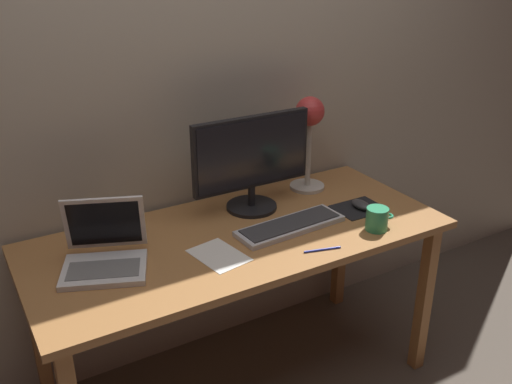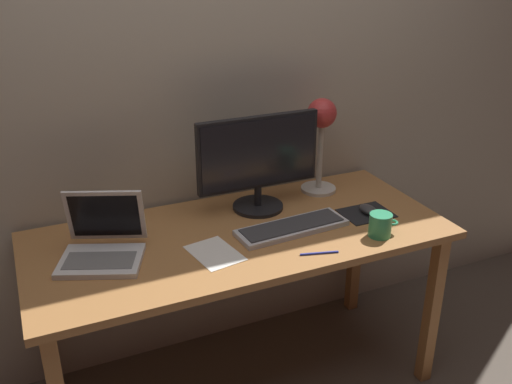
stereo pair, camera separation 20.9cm
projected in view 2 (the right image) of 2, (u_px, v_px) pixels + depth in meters
The scene contains 12 objects.
ground_plane at pixel (242, 383), 2.49m from camera, with size 4.80×4.80×0.00m, color brown.
back_wall at pixel (200, 66), 2.30m from camera, with size 4.80×0.06×2.60m, color #B2A893.
desk at pixel (240, 250), 2.23m from camera, with size 1.60×0.70×0.74m.
monitor at pixel (258, 159), 2.30m from camera, with size 0.51×0.21×0.40m.
keyboard_main at pixel (292, 227), 2.20m from camera, with size 0.45×0.17×0.03m.
laptop at pixel (103, 239), 2.01m from camera, with size 0.35×0.35×0.23m.
desk_lamp at pixel (321, 127), 2.44m from camera, with size 0.15×0.15×0.42m.
mousepad at pixel (366, 213), 2.34m from camera, with size 0.20×0.16×0.00m, color black.
mouse at pixel (368, 210), 2.33m from camera, with size 0.06×0.10×0.03m, color #38383A.
coffee_mug at pixel (381, 225), 2.15m from camera, with size 0.12×0.09×0.09m.
paper_sheet_near_mouse at pixel (215, 253), 2.04m from camera, with size 0.15×0.21×0.00m, color white.
pen at pixel (319, 253), 2.04m from camera, with size 0.01×0.01×0.14m, color #2633A5.
Camera 2 is at (-0.73, -1.80, 1.77)m, focal length 40.25 mm.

